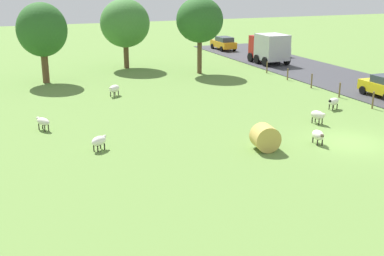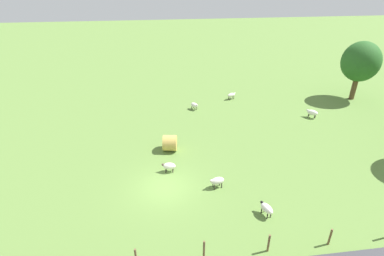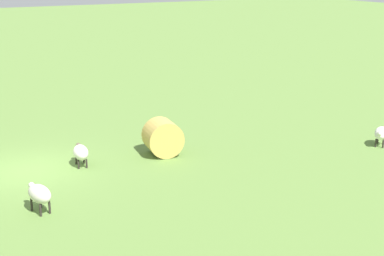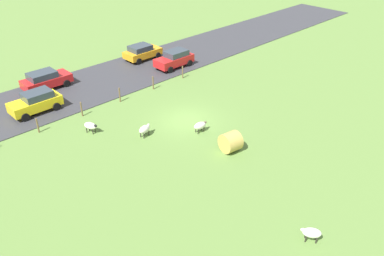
{
  "view_description": "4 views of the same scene",
  "coord_description": "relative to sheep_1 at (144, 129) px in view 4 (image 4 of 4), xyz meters",
  "views": [
    {
      "loc": [
        -17.89,
        -20.61,
        8.75
      ],
      "look_at": [
        -8.65,
        2.13,
        1.23
      ],
      "focal_mm": 45.93,
      "sensor_mm": 36.0,
      "label": 1
    },
    {
      "loc": [
        17.4,
        -0.31,
        14.01
      ],
      "look_at": [
        -6.83,
        2.86,
        1.07
      ],
      "focal_mm": 28.38,
      "sensor_mm": 36.0,
      "label": 2
    },
    {
      "loc": [
        4.17,
        19.65,
        7.09
      ],
      "look_at": [
        -6.12,
        1.09,
        1.01
      ],
      "focal_mm": 53.98,
      "sensor_mm": 36.0,
      "label": 3
    },
    {
      "loc": [
        -19.08,
        17.93,
        14.83
      ],
      "look_at": [
        -2.79,
        2.14,
        1.4
      ],
      "focal_mm": 36.38,
      "sensor_mm": 36.0,
      "label": 4
    }
  ],
  "objects": [
    {
      "name": "ground_plane",
      "position": [
        -0.47,
        -3.73,
        -0.57
      ],
      "size": [
        160.0,
        160.0,
        0.0
      ],
      "primitive_type": "plane",
      "color": "olive"
    },
    {
      "name": "road_strip",
      "position": [
        10.49,
        -3.73,
        -0.54
      ],
      "size": [
        8.0,
        80.0,
        0.06
      ],
      "primitive_type": "cube",
      "color": "#38383D",
      "rests_on": "ground_plane"
    },
    {
      "name": "sheep_1",
      "position": [
        0.0,
        0.0,
        0.0
      ],
      "size": [
        0.74,
        1.16,
        0.84
      ],
      "color": "silver",
      "rests_on": "ground_plane"
    },
    {
      "name": "sheep_2",
      "position": [
        -13.67,
        0.23,
        -0.05
      ],
      "size": [
        1.06,
        0.96,
        0.78
      ],
      "color": "white",
      "rests_on": "ground_plane"
    },
    {
      "name": "sheep_3",
      "position": [
        -2.35,
        -3.29,
        -0.05
      ],
      "size": [
        0.67,
        1.12,
        0.78
      ],
      "color": "silver",
      "rests_on": "ground_plane"
    },
    {
      "name": "sheep_5",
      "position": [
        3.13,
        2.52,
        -0.01
      ],
      "size": [
        1.16,
        0.83,
        0.82
      ],
      "color": "white",
      "rests_on": "ground_plane"
    },
    {
      "name": "hay_bale_0",
      "position": [
        -5.52,
        -3.02,
        0.12
      ],
      "size": [
        1.54,
        1.36,
        1.37
      ],
      "primitive_type": "cylinder",
      "rotation": [
        1.57,
        0.0,
        2.99
      ],
      "color": "tan",
      "rests_on": "ground_plane"
    },
    {
      "name": "fence_post_0",
      "position": [
        5.82,
        -9.15,
        0.04
      ],
      "size": [
        0.12,
        0.12,
        1.22
      ],
      "primitive_type": "cylinder",
      "color": "brown",
      "rests_on": "ground_plane"
    },
    {
      "name": "fence_post_1",
      "position": [
        5.82,
        -5.54,
        0.04
      ],
      "size": [
        0.12,
        0.12,
        1.22
      ],
      "primitive_type": "cylinder",
      "color": "brown",
      "rests_on": "ground_plane"
    },
    {
      "name": "fence_post_2",
      "position": [
        5.82,
        -1.93,
        0.07
      ],
      "size": [
        0.12,
        0.12,
        1.27
      ],
      "primitive_type": "cylinder",
      "color": "brown",
      "rests_on": "ground_plane"
    },
    {
      "name": "fence_post_3",
      "position": [
        5.82,
        1.67,
        0.04
      ],
      "size": [
        0.12,
        0.12,
        1.22
      ],
      "primitive_type": "cylinder",
      "color": "brown",
      "rests_on": "ground_plane"
    },
    {
      "name": "fence_post_4",
      "position": [
        5.82,
        5.28,
        0.01
      ],
      "size": [
        0.12,
        0.12,
        1.16
      ],
      "primitive_type": "cylinder",
      "color": "brown",
      "rests_on": "ground_plane"
    },
    {
      "name": "car_0",
      "position": [
        8.91,
        3.91,
        0.35
      ],
      "size": [
        1.98,
        3.95,
        1.66
      ],
      "color": "yellow",
      "rests_on": "road_strip"
    },
    {
      "name": "car_1",
      "position": [
        12.55,
        1.3,
        0.33
      ],
      "size": [
        2.09,
        4.23,
        1.61
      ],
      "color": "red",
      "rests_on": "road_strip"
    },
    {
      "name": "car_3",
      "position": [
        8.39,
        -10.43,
        0.35
      ],
      "size": [
        2.01,
        4.03,
        1.66
      ],
      "color": "red",
      "rests_on": "road_strip"
    },
    {
      "name": "car_4",
      "position": [
        12.42,
        -9.44,
        0.3
      ],
      "size": [
        2.13,
        3.94,
        1.56
      ],
      "color": "orange",
      "rests_on": "road_strip"
    }
  ]
}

